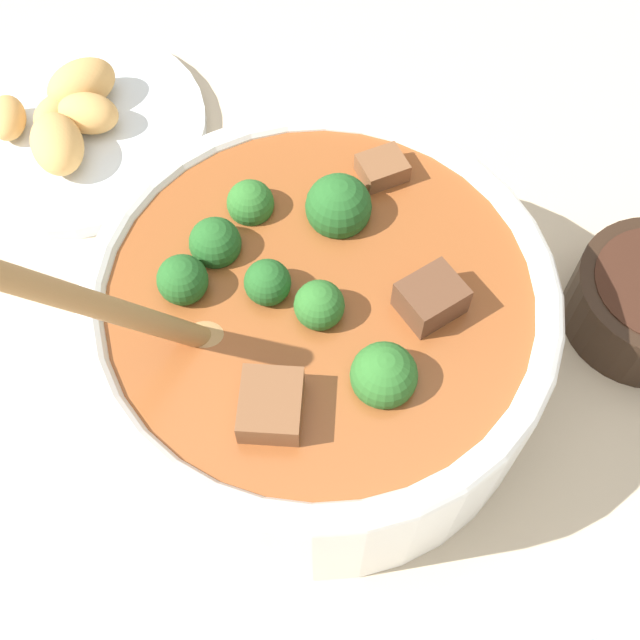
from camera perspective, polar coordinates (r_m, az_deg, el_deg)
The scene contains 3 objects.
ground_plane at distance 0.51m, azimuth 0.00°, elevation -3.62°, with size 4.00×4.00×0.00m, color #C6B293.
stew_bowl at distance 0.46m, azimuth -0.06°, elevation -0.38°, with size 0.28×0.26×0.23m.
food_plate at distance 0.64m, azimuth -17.29°, elevation 13.18°, with size 0.20×0.20×0.05m.
Camera 1 is at (0.01, -0.22, 0.46)m, focal length 45.00 mm.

